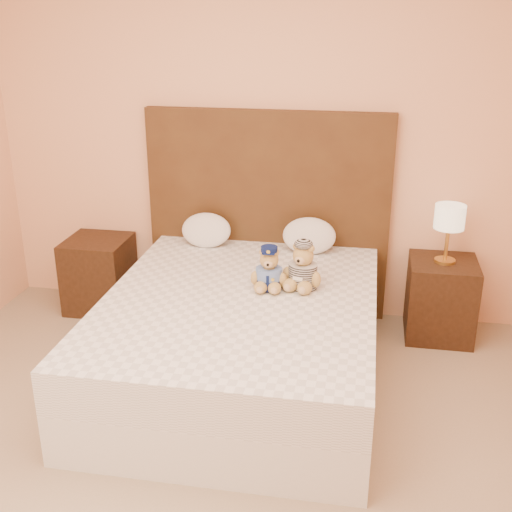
{
  "coord_description": "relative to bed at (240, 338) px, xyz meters",
  "views": [
    {
      "loc": [
        0.71,
        -2.18,
        2.15
      ],
      "look_at": [
        0.05,
        1.45,
        0.72
      ],
      "focal_mm": 45.0,
      "sensor_mm": 36.0,
      "label": 1
    }
  ],
  "objects": [
    {
      "name": "nightstand_left",
      "position": [
        -1.25,
        0.8,
        -0.0
      ],
      "size": [
        0.45,
        0.45,
        0.55
      ],
      "primitive_type": "cube",
      "color": "#361F11",
      "rests_on": "ground"
    },
    {
      "name": "pillow_left",
      "position": [
        -0.41,
        0.83,
        0.4
      ],
      "size": [
        0.36,
        0.23,
        0.25
      ],
      "primitive_type": "ellipsoid",
      "color": "white",
      "rests_on": "bed"
    },
    {
      "name": "bed",
      "position": [
        0.0,
        0.0,
        0.0
      ],
      "size": [
        1.6,
        2.0,
        0.55
      ],
      "color": "white",
      "rests_on": "ground"
    },
    {
      "name": "nightstand_right",
      "position": [
        1.25,
        0.8,
        -0.0
      ],
      "size": [
        0.45,
        0.45,
        0.55
      ],
      "primitive_type": "cube",
      "color": "#361F11",
      "rests_on": "ground"
    },
    {
      "name": "lamp",
      "position": [
        1.25,
        0.8,
        0.57
      ],
      "size": [
        0.2,
        0.2,
        0.4
      ],
      "color": "gold",
      "rests_on": "nightstand_right"
    },
    {
      "name": "pillow_right",
      "position": [
        0.33,
        0.83,
        0.41
      ],
      "size": [
        0.37,
        0.24,
        0.26
      ],
      "primitive_type": "ellipsoid",
      "color": "white",
      "rests_on": "bed"
    },
    {
      "name": "headboard",
      "position": [
        0.0,
        1.01,
        0.47
      ],
      "size": [
        1.75,
        0.08,
        1.5
      ],
      "primitive_type": "cube",
      "color": "#4A2F16",
      "rests_on": "ground"
    },
    {
      "name": "teddy_police",
      "position": [
        0.15,
        0.16,
        0.41
      ],
      "size": [
        0.24,
        0.23,
        0.27
      ],
      "primitive_type": null,
      "rotation": [
        0.0,
        0.0,
        0.04
      ],
      "color": "#AB8142",
      "rests_on": "bed"
    },
    {
      "name": "room_walls",
      "position": [
        0.0,
        -0.74,
        1.53
      ],
      "size": [
        4.04,
        4.52,
        2.72
      ],
      "color": "#F3AF84",
      "rests_on": "ground"
    },
    {
      "name": "teddy_prisoner",
      "position": [
        0.35,
        0.21,
        0.42
      ],
      "size": [
        0.32,
        0.31,
        0.29
      ],
      "primitive_type": null,
      "rotation": [
        0.0,
        0.0,
        -0.27
      ],
      "color": "#AB8142",
      "rests_on": "bed"
    }
  ]
}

